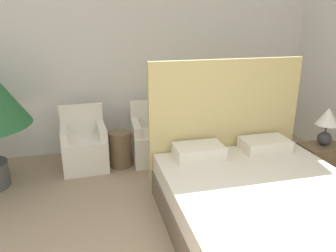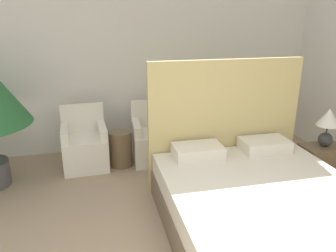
{
  "view_description": "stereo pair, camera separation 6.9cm",
  "coord_description": "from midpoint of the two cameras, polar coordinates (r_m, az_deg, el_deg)",
  "views": [
    {
      "loc": [
        -0.76,
        -1.23,
        2.06
      ],
      "look_at": [
        0.23,
        2.72,
        0.67
      ],
      "focal_mm": 35.0,
      "sensor_mm": 36.0,
      "label": 1
    },
    {
      "loc": [
        -0.69,
        -1.25,
        2.06
      ],
      "look_at": [
        0.23,
        2.72,
        0.67
      ],
      "focal_mm": 35.0,
      "sensor_mm": 36.0,
      "label": 2
    }
  ],
  "objects": [
    {
      "name": "wall_back",
      "position": [
        5.12,
        -5.88,
        11.88
      ],
      "size": [
        10.0,
        0.06,
        2.9
      ],
      "color": "silver",
      "rests_on": "ground_plane"
    },
    {
      "name": "bed",
      "position": [
        3.5,
        14.91,
        -11.94
      ],
      "size": [
        1.89,
        2.03,
        1.58
      ],
      "color": "brown",
      "rests_on": "ground_plane"
    },
    {
      "name": "armchair_near_window_left",
      "position": [
        4.75,
        -14.72,
        -3.79
      ],
      "size": [
        0.63,
        0.62,
        0.86
      ],
      "rotation": [
        0.0,
        0.0,
        0.05
      ],
      "color": "silver",
      "rests_on": "ground_plane"
    },
    {
      "name": "armchair_near_window_right",
      "position": [
        4.82,
        -2.97,
        -2.82
      ],
      "size": [
        0.63,
        0.62,
        0.86
      ],
      "rotation": [
        0.0,
        0.0,
        -0.05
      ],
      "color": "silver",
      "rests_on": "ground_plane"
    },
    {
      "name": "nightstand",
      "position": [
        4.68,
        24.58,
        -5.86
      ],
      "size": [
        0.52,
        0.36,
        0.49
      ],
      "color": "brown",
      "rests_on": "ground_plane"
    },
    {
      "name": "table_lamp",
      "position": [
        4.51,
        25.58,
        0.69
      ],
      "size": [
        0.28,
        0.28,
        0.49
      ],
      "color": "#333333",
      "rests_on": "nightstand"
    },
    {
      "name": "side_table",
      "position": [
        4.71,
        -8.7,
        -3.97
      ],
      "size": [
        0.32,
        0.32,
        0.51
      ],
      "color": "brown",
      "rests_on": "ground_plane"
    }
  ]
}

